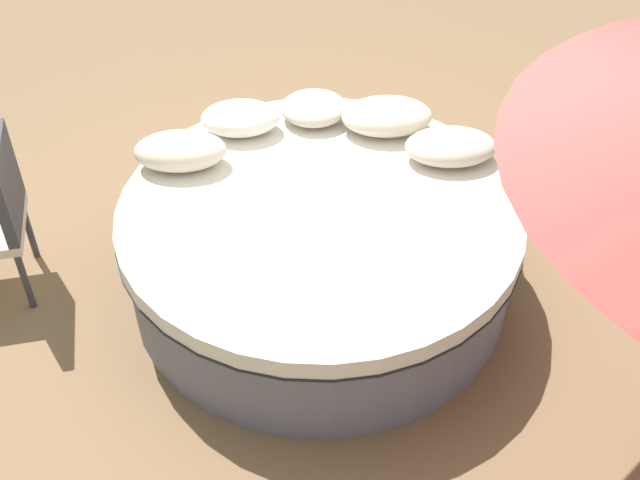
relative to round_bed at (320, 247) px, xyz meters
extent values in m
plane|color=brown|center=(0.00, 0.00, -0.32)|extent=(16.00, 16.00, 0.00)
cylinder|color=#595966|center=(0.00, 0.00, -0.06)|extent=(2.16, 2.16, 0.50)
cylinder|color=black|center=(0.00, 0.00, 0.19)|extent=(2.24, 2.24, 0.01)
cylinder|color=beige|center=(0.00, 0.00, 0.24)|extent=(2.23, 2.23, 0.11)
ellipsoid|color=beige|center=(-0.78, -0.40, 0.39)|extent=(0.53, 0.34, 0.18)
ellipsoid|color=beige|center=(-0.44, -0.72, 0.40)|extent=(0.55, 0.36, 0.20)
ellipsoid|color=beige|center=(-0.01, -0.86, 0.38)|extent=(0.41, 0.38, 0.16)
ellipsoid|color=white|center=(0.45, -0.75, 0.40)|extent=(0.47, 0.31, 0.19)
ellipsoid|color=beige|center=(0.78, -0.41, 0.41)|extent=(0.53, 0.31, 0.21)
cylinder|color=#333338|center=(1.67, 0.08, -0.11)|extent=(0.04, 0.04, 0.42)
cylinder|color=#333338|center=(1.74, -0.36, -0.11)|extent=(0.04, 0.04, 0.42)
cube|color=#333338|center=(1.70, -0.14, 0.41)|extent=(0.14, 0.52, 0.50)
camera|label=1|loc=(0.17, 3.45, 3.12)|focal=45.93mm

